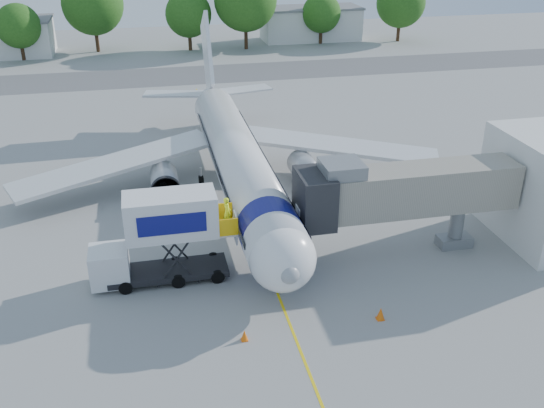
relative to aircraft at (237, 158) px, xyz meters
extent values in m
plane|color=#999997|center=(0.00, -4.12, -2.95)|extent=(160.00, 160.00, 0.00)
cube|color=yellow|center=(0.00, -4.12, -2.94)|extent=(0.15, 70.00, 0.01)
cube|color=#59595B|center=(0.00, 37.88, -2.94)|extent=(120.00, 10.00, 0.01)
cylinder|color=silver|center=(0.00, -1.12, 0.05)|extent=(3.70, 28.00, 3.70)
sphere|color=silver|center=(0.00, -15.12, 0.05)|extent=(3.70, 3.70, 3.70)
sphere|color=gray|center=(0.00, -16.67, 0.05)|extent=(1.10, 1.10, 1.10)
cone|color=silver|center=(0.00, 15.88, 0.05)|extent=(3.70, 6.00, 3.70)
cube|color=silver|center=(0.00, 16.88, 4.25)|extent=(0.35, 7.26, 8.29)
cube|color=silver|center=(9.00, 2.38, -0.65)|extent=(16.17, 9.32, 1.42)
cube|color=silver|center=(-9.00, 2.38, -0.65)|extent=(16.17, 9.32, 1.42)
cylinder|color=#999BA0|center=(5.50, 0.38, -1.65)|extent=(2.10, 3.60, 2.10)
cylinder|color=#999BA0|center=(-5.50, 0.38, -1.65)|extent=(2.10, 3.60, 2.10)
cube|color=black|center=(0.00, -15.42, 0.50)|extent=(2.60, 1.39, 0.81)
cylinder|color=navy|center=(0.00, -12.12, 0.05)|extent=(3.73, 2.00, 3.73)
cylinder|color=silver|center=(0.00, -13.62, -2.20)|extent=(0.16, 0.16, 1.50)
cylinder|color=black|center=(0.00, -13.62, -2.63)|extent=(0.25, 0.64, 0.64)
cylinder|color=black|center=(2.60, 1.88, -2.50)|extent=(0.35, 0.90, 0.90)
cylinder|color=black|center=(-2.60, 1.88, -2.50)|extent=(0.35, 0.90, 0.90)
cube|color=gray|center=(9.00, -11.12, 1.45)|extent=(13.60, 2.60, 2.80)
cube|color=black|center=(2.90, -11.12, 1.45)|extent=(2.00, 3.20, 3.20)
cube|color=slate|center=(4.50, -11.12, 3.25)|extent=(2.40, 2.40, 0.80)
cylinder|color=slate|center=(12.50, -11.12, -1.45)|extent=(0.90, 0.90, 3.00)
cube|color=slate|center=(12.50, -11.12, -2.60)|extent=(2.20, 1.20, 0.70)
cylinder|color=black|center=(11.60, -11.12, -2.60)|extent=(0.30, 0.70, 0.70)
cylinder|color=black|center=(13.40, -11.12, -2.60)|extent=(0.30, 0.70, 0.70)
cube|color=black|center=(-6.00, -11.12, -2.40)|extent=(7.00, 2.30, 0.35)
cube|color=silver|center=(-9.30, -11.12, -1.60)|extent=(2.20, 2.20, 2.10)
cube|color=black|center=(-9.30, -11.12, -1.15)|extent=(1.90, 2.10, 0.70)
cube|color=silver|center=(-5.60, -11.12, 1.30)|extent=(5.20, 2.40, 2.50)
cube|color=navy|center=(-5.60, -12.34, 1.30)|extent=(3.80, 0.04, 1.20)
cube|color=silver|center=(-2.45, -11.12, 0.10)|extent=(1.10, 2.20, 0.10)
cube|color=yellow|center=(-2.45, -12.17, 0.65)|extent=(1.10, 0.06, 1.10)
cube|color=yellow|center=(-2.45, -10.07, 0.65)|extent=(1.10, 0.06, 1.10)
cylinder|color=black|center=(-3.20, -12.17, -2.55)|extent=(0.80, 0.25, 0.80)
cylinder|color=black|center=(-3.20, -10.07, -2.55)|extent=(0.80, 0.25, 0.80)
cylinder|color=black|center=(-8.50, -12.17, -2.55)|extent=(0.80, 0.25, 0.80)
cylinder|color=black|center=(-8.50, -10.07, -2.55)|extent=(0.80, 0.25, 0.80)
imported|color=#D3F119|center=(-2.36, -11.12, 1.10)|extent=(0.57, 0.76, 1.90)
cube|color=silver|center=(3.20, -23.01, -2.18)|extent=(4.01, 2.33, 1.54)
cube|color=navy|center=(3.20, -23.01, -1.69)|extent=(2.36, 2.06, 0.38)
cylinder|color=black|center=(1.60, -23.63, -2.56)|extent=(0.79, 0.35, 0.77)
cylinder|color=black|center=(1.74, -22.10, -2.56)|extent=(0.79, 0.35, 0.77)
cylinder|color=black|center=(4.66, -23.92, -2.56)|extent=(0.79, 0.35, 0.77)
cylinder|color=black|center=(4.80, -22.39, -2.56)|extent=(0.79, 0.35, 0.77)
cone|color=orange|center=(4.87, -17.55, -2.58)|extent=(0.46, 0.46, 0.73)
cube|color=orange|center=(4.87, -17.55, -2.93)|extent=(0.41, 0.41, 0.04)
cone|color=orange|center=(-2.58, -17.73, -2.64)|extent=(0.38, 0.38, 0.61)
cube|color=orange|center=(-2.58, -17.73, -2.93)|extent=(0.35, 0.35, 0.03)
cube|color=silver|center=(22.00, 57.88, -0.45)|extent=(16.00, 7.00, 5.00)
cube|color=slate|center=(22.00, 57.88, 2.20)|extent=(16.40, 7.40, 0.30)
cylinder|color=#382314|center=(-22.91, 51.99, -1.54)|extent=(0.56, 0.56, 2.82)
sphere|color=#205115|center=(-22.91, 51.99, 1.91)|extent=(6.27, 6.27, 6.27)
cylinder|color=#382314|center=(-12.55, 55.58, -0.90)|extent=(0.56, 0.56, 4.09)
sphere|color=#205115|center=(-12.55, 55.58, 4.10)|extent=(9.10, 9.10, 9.10)
cylinder|color=#382314|center=(1.47, 53.66, -1.37)|extent=(0.56, 0.56, 3.16)
sphere|color=#205115|center=(1.47, 53.66, 2.49)|extent=(7.01, 7.01, 7.01)
cylinder|color=#382314|center=(10.12, 52.68, -0.78)|extent=(0.56, 0.56, 4.34)
cylinder|color=#382314|center=(22.75, 54.31, -1.56)|extent=(0.56, 0.56, 2.78)
sphere|color=#205115|center=(22.75, 54.31, 1.85)|extent=(6.19, 6.19, 6.19)
cylinder|color=#382314|center=(35.86, 53.41, -1.17)|extent=(0.56, 0.56, 3.56)
sphere|color=#205115|center=(35.86, 53.41, 3.19)|extent=(7.92, 7.92, 7.92)
camera|label=1|loc=(-6.51, -42.26, 16.96)|focal=40.00mm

